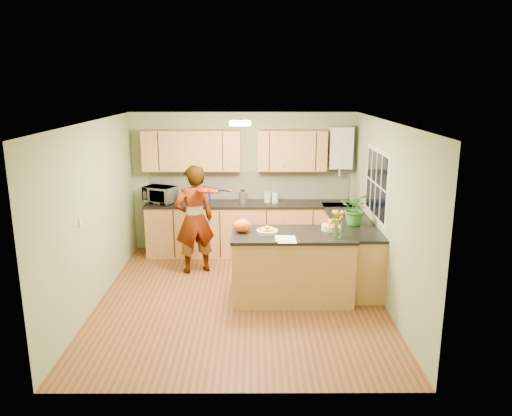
{
  "coord_description": "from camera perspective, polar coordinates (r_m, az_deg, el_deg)",
  "views": [
    {
      "loc": [
        0.19,
        -6.61,
        3.0
      ],
      "look_at": [
        0.22,
        0.5,
        1.21
      ],
      "focal_mm": 35.0,
      "sensor_mm": 36.0,
      "label": 1
    }
  ],
  "objects": [
    {
      "name": "jar_white",
      "position": [
        8.8,
        2.19,
        1.19
      ],
      "size": [
        0.12,
        0.12,
        0.18
      ],
      "primitive_type": "cylinder",
      "rotation": [
        0.0,
        0.0,
        0.04
      ],
      "color": "silver",
      "rests_on": "back_counter"
    },
    {
      "name": "blue_box",
      "position": [
        8.82,
        -6.3,
        1.27
      ],
      "size": [
        0.32,
        0.27,
        0.22
      ],
      "primitive_type": "cube",
      "rotation": [
        0.0,
        0.0,
        -0.29
      ],
      "color": "navy",
      "rests_on": "back_counter"
    },
    {
      "name": "orange_bag",
      "position": [
        6.95,
        -1.61,
        -2.04
      ],
      "size": [
        0.3,
        0.28,
        0.19
      ],
      "primitive_type": "ellipsoid",
      "rotation": [
        0.0,
        0.0,
        -0.35
      ],
      "color": "orange",
      "rests_on": "peninsula_island"
    },
    {
      "name": "window_right",
      "position": [
        7.57,
        13.58,
        2.7
      ],
      "size": [
        0.01,
        1.3,
        1.05
      ],
      "color": "silver",
      "rests_on": "wall_right"
    },
    {
      "name": "peninsula_island",
      "position": [
        7.1,
        4.11,
        -6.62
      ],
      "size": [
        1.69,
        0.87,
        0.97
      ],
      "color": "tan",
      "rests_on": "floor"
    },
    {
      "name": "splashback",
      "position": [
        9.02,
        -0.78,
        2.63
      ],
      "size": [
        3.6,
        0.02,
        0.52
      ],
      "primitive_type": "cube",
      "color": "white",
      "rests_on": "back_counter"
    },
    {
      "name": "ceiling",
      "position": [
        6.63,
        -1.9,
        9.82
      ],
      "size": [
        4.0,
        4.5,
        0.02
      ],
      "primitive_type": "cube",
      "color": "silver",
      "rests_on": "wall_back"
    },
    {
      "name": "wall_left",
      "position": [
        7.18,
        -17.99,
        -0.67
      ],
      "size": [
        0.02,
        4.5,
        2.5
      ],
      "primitive_type": "cube",
      "color": "#8FA475",
      "rests_on": "floor"
    },
    {
      "name": "boiler",
      "position": [
        8.89,
        9.63,
        6.82
      ],
      "size": [
        0.4,
        0.3,
        0.86
      ],
      "color": "silver",
      "rests_on": "wall_back"
    },
    {
      "name": "orange_bowl",
      "position": [
        7.13,
        8.51,
        -2.02
      ],
      "size": [
        0.25,
        0.25,
        0.15
      ],
      "color": "beige",
      "rests_on": "peninsula_island"
    },
    {
      "name": "floor",
      "position": [
        7.26,
        -1.74,
        -10.27
      ],
      "size": [
        4.5,
        4.5,
        0.0
      ],
      "primitive_type": "plane",
      "color": "brown",
      "rests_on": "ground"
    },
    {
      "name": "violinist",
      "position": [
        8.01,
        -7.06,
        -1.31
      ],
      "size": [
        0.75,
        0.63,
        1.76
      ],
      "primitive_type": "imported",
      "rotation": [
        0.0,
        0.0,
        3.51
      ],
      "color": "tan",
      "rests_on": "floor"
    },
    {
      "name": "flower_vase",
      "position": [
        6.77,
        9.41,
        -1.02
      ],
      "size": [
        0.23,
        0.23,
        0.42
      ],
      "rotation": [
        0.0,
        0.0,
        -0.37
      ],
      "color": "silver",
      "rests_on": "peninsula_island"
    },
    {
      "name": "wall_right",
      "position": [
        7.07,
        14.62,
        -0.65
      ],
      "size": [
        0.02,
        4.5,
        2.5
      ],
      "primitive_type": "cube",
      "color": "#8FA475",
      "rests_on": "floor"
    },
    {
      "name": "wall_back",
      "position": [
        9.03,
        -1.42,
        2.96
      ],
      "size": [
        4.0,
        0.02,
        2.5
      ],
      "primitive_type": "cube",
      "color": "#8FA475",
      "rests_on": "floor"
    },
    {
      "name": "microwave",
      "position": [
        8.94,
        -10.92,
        1.52
      ],
      "size": [
        0.63,
        0.54,
        0.29
      ],
      "primitive_type": "imported",
      "rotation": [
        0.0,
        0.0,
        -0.42
      ],
      "color": "silver",
      "rests_on": "back_counter"
    },
    {
      "name": "kettle",
      "position": [
        8.76,
        -1.5,
        1.33
      ],
      "size": [
        0.15,
        0.15,
        0.29
      ],
      "rotation": [
        0.0,
        0.0,
        0.34
      ],
      "color": "silver",
      "rests_on": "back_counter"
    },
    {
      "name": "back_counter",
      "position": [
        8.92,
        -0.79,
        -2.33
      ],
      "size": [
        3.64,
        0.62,
        0.94
      ],
      "color": "tan",
      "rests_on": "floor"
    },
    {
      "name": "fruit_dish",
      "position": [
        6.91,
        1.29,
        -2.55
      ],
      "size": [
        0.3,
        0.3,
        0.1
      ],
      "color": "beige",
      "rests_on": "peninsula_island"
    },
    {
      "name": "jar_cream",
      "position": [
        8.83,
        1.32,
        1.26
      ],
      "size": [
        0.12,
        0.12,
        0.18
      ],
      "primitive_type": "cylinder",
      "rotation": [
        0.0,
        0.0,
        -0.02
      ],
      "color": "beige",
      "rests_on": "back_counter"
    },
    {
      "name": "upper_cabinets",
      "position": [
        8.77,
        -2.62,
        6.59
      ],
      "size": [
        3.2,
        0.34,
        0.7
      ],
      "color": "tan",
      "rests_on": "wall_back"
    },
    {
      "name": "violin",
      "position": [
        7.65,
        -5.88,
        2.05
      ],
      "size": [
        0.71,
        0.61,
        0.18
      ],
      "primitive_type": null,
      "rotation": [
        0.17,
        0.0,
        -0.61
      ],
      "color": "#500E05",
      "rests_on": "violinist"
    },
    {
      "name": "potted_plant",
      "position": [
        7.52,
        11.36,
        -0.06
      ],
      "size": [
        0.55,
        0.52,
        0.5
      ],
      "primitive_type": "imported",
      "rotation": [
        0.0,
        0.0,
        -0.34
      ],
      "color": "#307D29",
      "rests_on": "right_counter"
    },
    {
      "name": "right_counter",
      "position": [
        8.02,
        10.68,
        -4.5
      ],
      "size": [
        0.62,
        2.24,
        0.94
      ],
      "color": "tan",
      "rests_on": "floor"
    },
    {
      "name": "light_switch",
      "position": [
        6.61,
        -19.44,
        -1.57
      ],
      "size": [
        0.02,
        0.09,
        0.09
      ],
      "primitive_type": "cube",
      "color": "silver",
      "rests_on": "wall_left"
    },
    {
      "name": "wall_front",
      "position": [
        4.7,
        -2.57,
        -7.72
      ],
      "size": [
        4.0,
        0.02,
        2.5
      ],
      "primitive_type": "cube",
      "color": "#8FA475",
      "rests_on": "floor"
    },
    {
      "name": "papers",
      "position": [
        6.65,
        3.51,
        -3.59
      ],
      "size": [
        0.24,
        0.33,
        0.01
      ],
      "primitive_type": "cube",
      "color": "white",
      "rests_on": "peninsula_island"
    },
    {
      "name": "ceiling_lamp",
      "position": [
        6.93,
        -1.82,
        9.68
      ],
      "size": [
        0.3,
        0.3,
        0.07
      ],
      "color": "#FFEABF",
      "rests_on": "ceiling"
    }
  ]
}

